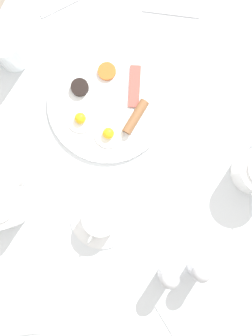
{
  "coord_description": "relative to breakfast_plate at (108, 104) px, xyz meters",
  "views": [
    {
      "loc": [
        -0.08,
        -0.04,
        1.92
      ],
      "look_at": [
        0.0,
        0.0,
        0.76
      ],
      "focal_mm": 50.0,
      "sensor_mm": 36.0,
      "label": 1
    }
  ],
  "objects": [
    {
      "name": "teapot_far",
      "position": [
        -0.34,
        0.11,
        0.05
      ],
      "size": [
        0.21,
        0.12,
        0.13
      ],
      "rotation": [
        0.0,
        0.0,
        3.02
      ],
      "color": "white",
      "rests_on": "table"
    },
    {
      "name": "ground_plane",
      "position": [
        -0.13,
        -0.11,
        -0.74
      ],
      "size": [
        8.0,
        8.0,
        0.0
      ],
      "primitive_type": "plane",
      "color": "gray"
    },
    {
      "name": "water_glass_tall",
      "position": [
        0.01,
        0.27,
        0.06
      ],
      "size": [
        0.08,
        0.08,
        0.13
      ],
      "color": "white",
      "rests_on": "table"
    },
    {
      "name": "salt_grinder",
      "position": [
        -0.31,
        -0.32,
        0.05
      ],
      "size": [
        0.05,
        0.05,
        0.12
      ],
      "color": "#BCBCC1",
      "rests_on": "table"
    },
    {
      "name": "table",
      "position": [
        -0.13,
        -0.11,
        -0.08
      ],
      "size": [
        1.08,
        0.95,
        0.74
      ],
      "color": "silver",
      "rests_on": "ground_plane"
    },
    {
      "name": "napkin_folded",
      "position": [
        -0.55,
        -0.03,
        -0.0
      ],
      "size": [
        0.17,
        0.16,
        0.01
      ],
      "rotation": [
        0.0,
        0.0,
        0.55
      ],
      "color": "white",
      "rests_on": "table"
    },
    {
      "name": "teacup_with_saucer_left",
      "position": [
        -0.26,
        -0.11,
        0.02
      ],
      "size": [
        0.15,
        0.15,
        0.07
      ],
      "color": "white",
      "rests_on": "table"
    },
    {
      "name": "spoon_for_tea",
      "position": [
        0.29,
        -0.04,
        -0.01
      ],
      "size": [
        0.06,
        0.15,
        0.0
      ],
      "rotation": [
        0.0,
        0.0,
        0.33
      ],
      "color": "silver",
      "rests_on": "table"
    },
    {
      "name": "fork_spare",
      "position": [
        0.21,
        0.2,
        -0.01
      ],
      "size": [
        0.16,
        0.12,
        0.0
      ],
      "rotation": [
        0.0,
        0.0,
        4.08
      ],
      "color": "silver",
      "rests_on": "table"
    },
    {
      "name": "pepper_grinder",
      "position": [
        -0.27,
        -0.38,
        0.05
      ],
      "size": [
        0.05,
        0.05,
        0.12
      ],
      "color": "#BCBCC1",
      "rests_on": "table"
    },
    {
      "name": "breakfast_plate",
      "position": [
        0.0,
        0.0,
        0.0
      ],
      "size": [
        0.31,
        0.31,
        0.04
      ],
      "color": "white",
      "rests_on": "table"
    }
  ]
}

